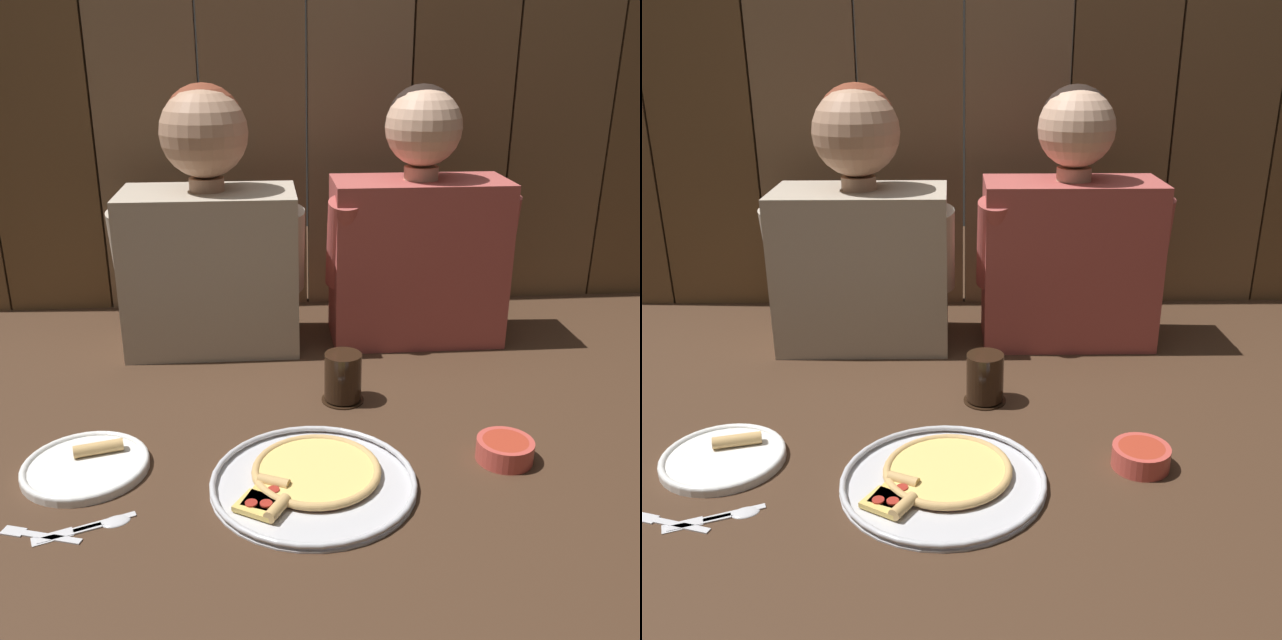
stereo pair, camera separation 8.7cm
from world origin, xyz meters
TOP-DOWN VIEW (x-y plane):
  - ground_plane at (0.00, 0.00)m, footprint 3.20×3.20m
  - pizza_tray at (-0.05, -0.19)m, footprint 0.35×0.35m
  - dinner_plate at (-0.44, -0.12)m, footprint 0.22×0.22m
  - drinking_glass at (0.03, 0.10)m, footprint 0.09×0.09m
  - dipping_bowl at (0.29, -0.15)m, footprint 0.10×0.10m
  - table_fork at (-0.48, -0.30)m, footprint 0.13×0.05m
  - table_knife at (-0.41, -0.28)m, footprint 0.15×0.07m
  - table_spoon at (-0.38, -0.28)m, footprint 0.14×0.07m
  - diner_left at (-0.25, 0.43)m, footprint 0.44×0.23m
  - diner_right at (0.25, 0.42)m, footprint 0.45×0.21m
  - wooden_backdrop_wall at (-0.00, 0.72)m, footprint 2.19×0.03m

SIDE VIEW (x-z plane):
  - ground_plane at x=0.00m, z-range 0.00..0.00m
  - table_knife at x=-0.41m, z-range 0.00..0.00m
  - table_fork at x=-0.48m, z-range 0.00..0.01m
  - table_spoon at x=-0.38m, z-range 0.00..0.01m
  - dinner_plate at x=-0.44m, z-range -0.01..0.03m
  - pizza_tray at x=-0.05m, z-range 0.00..0.02m
  - dipping_bowl at x=0.29m, z-range 0.00..0.04m
  - drinking_glass at x=0.03m, z-range 0.00..0.10m
  - diner_right at x=0.25m, z-range -0.03..0.58m
  - diner_left at x=-0.25m, z-range -0.03..0.58m
  - wooden_backdrop_wall at x=0.00m, z-range 0.00..1.15m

